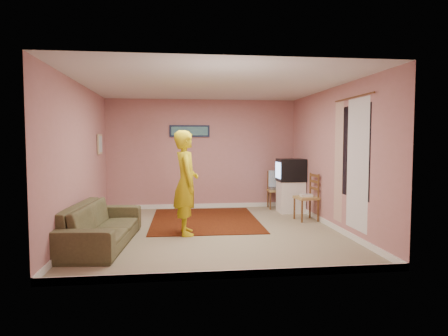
{
  "coord_description": "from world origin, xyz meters",
  "views": [
    {
      "loc": [
        -0.64,
        -7.06,
        1.63
      ],
      "look_at": [
        0.3,
        0.6,
        1.09
      ],
      "focal_mm": 32.0,
      "sensor_mm": 36.0,
      "label": 1
    }
  ],
  "objects": [
    {
      "name": "dvd_player",
      "position": [
        1.75,
        2.2,
        0.48
      ],
      "size": [
        0.33,
        0.24,
        0.06
      ],
      "primitive_type": "cube",
      "rotation": [
        0.0,
        0.0,
        0.01
      ],
      "color": "#A3A4A8",
      "rests_on": "chair_a"
    },
    {
      "name": "baseboard_back",
      "position": [
        0.0,
        2.49,
        0.05
      ],
      "size": [
        4.5,
        0.02,
        0.1
      ],
      "primitive_type": "cube",
      "color": "white",
      "rests_on": "ground"
    },
    {
      "name": "picture_back",
      "position": [
        -0.3,
        2.47,
        1.85
      ],
      "size": [
        0.95,
        0.04,
        0.28
      ],
      "color": "#131B36",
      "rests_on": "wall_back"
    },
    {
      "name": "chair_b",
      "position": [
        2.0,
        0.73,
        0.58
      ],
      "size": [
        0.46,
        0.48,
        0.52
      ],
      "rotation": [
        0.0,
        0.0,
        -1.45
      ],
      "color": "#A48C4F",
      "rests_on": "ground"
    },
    {
      "name": "curtain_sheer",
      "position": [
        2.23,
        -1.05,
        1.25
      ],
      "size": [
        0.01,
        0.75,
        2.1
      ],
      "primitive_type": "cube",
      "color": "white",
      "rests_on": "wall_right"
    },
    {
      "name": "crt_tv",
      "position": [
        1.94,
        1.66,
        0.96
      ],
      "size": [
        0.6,
        0.53,
        0.51
      ],
      "rotation": [
        0.0,
        0.0,
        -0.01
      ],
      "color": "black",
      "rests_on": "tv_cabinet"
    },
    {
      "name": "chair_a",
      "position": [
        1.75,
        2.2,
        0.54
      ],
      "size": [
        0.42,
        0.4,
        0.48
      ],
      "rotation": [
        0.0,
        0.0,
        -0.05
      ],
      "color": "#A48C4F",
      "rests_on": "ground"
    },
    {
      "name": "baseboard_right",
      "position": [
        2.24,
        0.0,
        0.05
      ],
      "size": [
        0.02,
        5.0,
        0.1
      ],
      "primitive_type": "cube",
      "color": "white",
      "rests_on": "ground"
    },
    {
      "name": "ceiling",
      "position": [
        0.0,
        0.0,
        2.6
      ],
      "size": [
        4.5,
        5.0,
        0.02
      ],
      "primitive_type": "cube",
      "color": "silver",
      "rests_on": "wall_back"
    },
    {
      "name": "person",
      "position": [
        -0.46,
        -0.19,
        0.9
      ],
      "size": [
        0.49,
        0.69,
        1.8
      ],
      "primitive_type": "imported",
      "rotation": [
        0.0,
        0.0,
        1.67
      ],
      "color": "gold",
      "rests_on": "ground"
    },
    {
      "name": "ground",
      "position": [
        0.0,
        0.0,
        0.0
      ],
      "size": [
        5.0,
        5.0,
        0.0
      ],
      "primitive_type": "plane",
      "color": "gray",
      "rests_on": "ground"
    },
    {
      "name": "wall_front",
      "position": [
        0.0,
        -2.5,
        1.3
      ],
      "size": [
        4.5,
        0.02,
        2.6
      ],
      "primitive_type": "cube",
      "color": "#B6777B",
      "rests_on": "ground"
    },
    {
      "name": "curtain_floral",
      "position": [
        2.21,
        -0.35,
        1.25
      ],
      "size": [
        0.01,
        0.35,
        2.1
      ],
      "primitive_type": "cube",
      "color": "beige",
      "rests_on": "wall_right"
    },
    {
      "name": "baseboard_left",
      "position": [
        -2.24,
        0.0,
        0.05
      ],
      "size": [
        0.02,
        5.0,
        0.1
      ],
      "primitive_type": "cube",
      "color": "white",
      "rests_on": "ground"
    },
    {
      "name": "game_console",
      "position": [
        2.0,
        0.73,
        0.51
      ],
      "size": [
        0.24,
        0.18,
        0.05
      ],
      "primitive_type": "cube",
      "rotation": [
        0.0,
        0.0,
        -0.02
      ],
      "color": "silver",
      "rests_on": "chair_b"
    },
    {
      "name": "window",
      "position": [
        2.24,
        -0.9,
        1.45
      ],
      "size": [
        0.01,
        1.1,
        1.5
      ],
      "primitive_type": "cube",
      "color": "black",
      "rests_on": "wall_right"
    },
    {
      "name": "blue_throw",
      "position": [
        1.75,
        2.2,
        0.72
      ],
      "size": [
        0.37,
        0.05,
        0.39
      ],
      "primitive_type": "cube",
      "color": "#8BBEE3",
      "rests_on": "chair_a"
    },
    {
      "name": "tv_cabinet",
      "position": [
        1.95,
        1.66,
        0.35
      ],
      "size": [
        0.55,
        0.5,
        0.71
      ],
      "primitive_type": "cube",
      "color": "white",
      "rests_on": "ground"
    },
    {
      "name": "wall_right",
      "position": [
        2.25,
        0.0,
        1.3
      ],
      "size": [
        0.02,
        5.0,
        2.6
      ],
      "primitive_type": "cube",
      "color": "#B6777B",
      "rests_on": "ground"
    },
    {
      "name": "sofa",
      "position": [
        -1.8,
        -0.74,
        0.32
      ],
      "size": [
        1.06,
        2.28,
        0.64
      ],
      "primitive_type": "imported",
      "rotation": [
        0.0,
        0.0,
        1.48
      ],
      "color": "brown",
      "rests_on": "ground"
    },
    {
      "name": "wall_left",
      "position": [
        -2.25,
        0.0,
        1.3
      ],
      "size": [
        0.02,
        5.0,
        2.6
      ],
      "primitive_type": "cube",
      "color": "#B6777B",
      "rests_on": "ground"
    },
    {
      "name": "area_rug",
      "position": [
        -0.05,
        0.97,
        0.01
      ],
      "size": [
        2.18,
        2.71,
        0.01
      ],
      "primitive_type": "cube",
      "rotation": [
        0.0,
        0.0,
        -0.02
      ],
      "color": "black",
      "rests_on": "ground"
    },
    {
      "name": "wall_back",
      "position": [
        0.0,
        2.5,
        1.3
      ],
      "size": [
        4.5,
        0.02,
        2.6
      ],
      "primitive_type": "cube",
      "color": "#B6777B",
      "rests_on": "ground"
    },
    {
      "name": "baseboard_front",
      "position": [
        0.0,
        -2.49,
        0.05
      ],
      "size": [
        4.5,
        0.02,
        0.1
      ],
      "primitive_type": "cube",
      "color": "white",
      "rests_on": "ground"
    },
    {
      "name": "curtain_rod",
      "position": [
        2.2,
        -0.9,
        2.32
      ],
      "size": [
        0.02,
        1.4,
        0.02
      ],
      "primitive_type": "cylinder",
      "rotation": [
        1.57,
        0.0,
        0.0
      ],
      "color": "brown",
      "rests_on": "wall_right"
    },
    {
      "name": "picture_left",
      "position": [
        -2.22,
        1.6,
        1.55
      ],
      "size": [
        0.04,
        0.38,
        0.42
      ],
      "color": "tan",
      "rests_on": "wall_left"
    }
  ]
}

